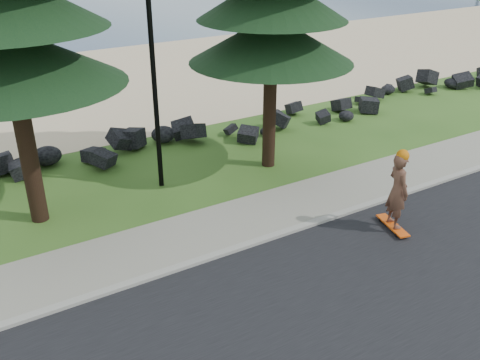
{
  "coord_description": "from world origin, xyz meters",
  "views": [
    {
      "loc": [
        -5.25,
        -10.03,
        7.02
      ],
      "look_at": [
        0.77,
        0.0,
        1.31
      ],
      "focal_mm": 40.0,
      "sensor_mm": 36.0,
      "label": 1
    }
  ],
  "objects": [
    {
      "name": "sidewalk",
      "position": [
        0.0,
        0.2,
        0.04
      ],
      "size": [
        160.0,
        2.0,
        0.08
      ],
      "primitive_type": "cube",
      "color": "gray",
      "rests_on": "ground"
    },
    {
      "name": "skateboarder",
      "position": [
        4.0,
        -2.09,
        1.08
      ],
      "size": [
        0.62,
        1.19,
        2.15
      ],
      "rotation": [
        0.0,
        0.0,
        1.33
      ],
      "color": "#D84B0C",
      "rests_on": "ground"
    },
    {
      "name": "ground",
      "position": [
        0.0,
        0.0,
        0.0
      ],
      "size": [
        160.0,
        160.0,
        0.0
      ],
      "primitive_type": "plane",
      "color": "#2D5219",
      "rests_on": "ground"
    },
    {
      "name": "kerb",
      "position": [
        0.0,
        -0.9,
        0.05
      ],
      "size": [
        160.0,
        0.2,
        0.1
      ],
      "primitive_type": "cube",
      "color": "gray",
      "rests_on": "ground"
    },
    {
      "name": "road",
      "position": [
        0.0,
        -4.5,
        0.01
      ],
      "size": [
        160.0,
        7.0,
        0.02
      ],
      "primitive_type": "cube",
      "color": "black",
      "rests_on": "ground"
    },
    {
      "name": "lamp_post",
      "position": [
        0.0,
        3.2,
        4.13
      ],
      "size": [
        0.25,
        0.14,
        8.14
      ],
      "color": "black",
      "rests_on": "ground"
    },
    {
      "name": "beach_sand",
      "position": [
        0.0,
        14.5,
        0.01
      ],
      "size": [
        160.0,
        15.0,
        0.01
      ],
      "primitive_type": "cube",
      "color": "#D1B38B",
      "rests_on": "ground"
    },
    {
      "name": "seawall_boulders",
      "position": [
        0.0,
        5.6,
        0.0
      ],
      "size": [
        60.0,
        2.4,
        1.1
      ],
      "primitive_type": null,
      "color": "black",
      "rests_on": "ground"
    }
  ]
}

